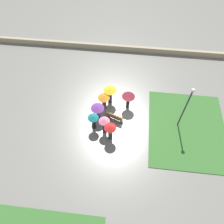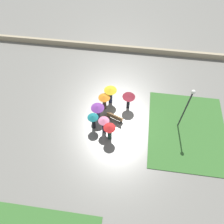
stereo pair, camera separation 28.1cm
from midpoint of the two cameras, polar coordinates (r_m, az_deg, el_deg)
ground_plane at (r=20.45m, az=3.34°, el=-2.21°), size 90.00×90.00×0.00m
lawn_patch_near at (r=21.00m, az=18.60°, el=-4.14°), size 6.86×8.15×0.06m
parapet_wall at (r=26.98m, az=5.08°, el=16.10°), size 45.00×0.35×0.69m
park_bench at (r=20.06m, az=0.32°, el=-1.36°), size 1.59×0.94×0.90m
lamp_post at (r=18.57m, az=18.59°, el=2.03°), size 0.32×0.32×4.94m
crowd_person_teal at (r=18.93m, az=-5.31°, el=-1.91°), size 0.95×0.95×1.87m
crowd_person_yellow at (r=20.57m, az=-0.94°, el=5.24°), size 1.20×1.20×1.99m
crowd_person_red at (r=18.31m, az=-0.91°, el=-4.77°), size 1.02×1.02×1.94m
crowd_person_pink at (r=18.72m, az=-2.44°, el=-2.96°), size 0.95×0.95×1.92m
crowd_person_maroon at (r=20.22m, az=3.90°, el=3.79°), size 1.18×1.18×1.84m
crowd_person_purple at (r=19.46m, az=-4.18°, el=0.78°), size 1.19×1.19×1.80m
crowd_person_orange at (r=20.23m, az=-2.50°, el=3.28°), size 1.08×1.08×1.81m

